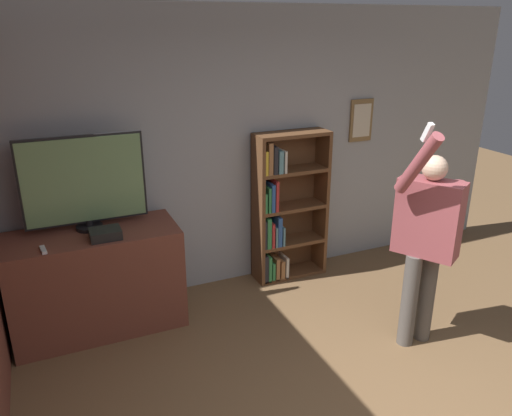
# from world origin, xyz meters

# --- Properties ---
(wall_back) EXTENTS (6.39, 0.09, 2.70)m
(wall_back) POSITION_xyz_m (0.00, 2.81, 1.35)
(wall_back) COLOR #9EA3A8
(wall_back) RESTS_ON ground_plane
(tv_ledge) EXTENTS (1.40, 0.62, 0.90)m
(tv_ledge) POSITION_xyz_m (-1.46, 2.42, 0.45)
(tv_ledge) COLOR brown
(tv_ledge) RESTS_ON ground_plane
(television) EXTENTS (0.99, 0.22, 0.80)m
(television) POSITION_xyz_m (-1.46, 2.52, 1.31)
(television) COLOR black
(television) RESTS_ON tv_ledge
(game_console) EXTENTS (0.24, 0.20, 0.08)m
(game_console) POSITION_xyz_m (-1.37, 2.26, 0.93)
(game_console) COLOR black
(game_console) RESTS_ON tv_ledge
(remote_loose) EXTENTS (0.05, 0.14, 0.02)m
(remote_loose) POSITION_xyz_m (-1.84, 2.20, 0.91)
(remote_loose) COLOR white
(remote_loose) RESTS_ON tv_ledge
(bookshelf) EXTENTS (0.76, 0.28, 1.53)m
(bookshelf) POSITION_xyz_m (0.42, 2.63, 0.74)
(bookshelf) COLOR brown
(bookshelf) RESTS_ON ground_plane
(person) EXTENTS (0.63, 0.57, 1.91)m
(person) POSITION_xyz_m (0.92, 1.13, 0.98)
(person) COLOR #56514C
(person) RESTS_ON ground_plane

